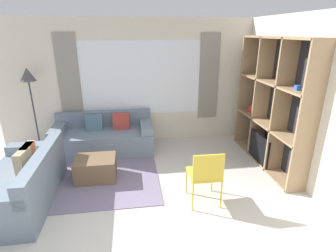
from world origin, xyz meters
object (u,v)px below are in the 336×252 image
ottoman (96,168)px  folding_chair (206,173)px  couch_main (104,137)px  couch_side (23,183)px  floor_lamp (29,82)px  shelving_unit (272,106)px

ottoman → folding_chair: bearing=-30.1°
couch_main → folding_chair: folding_chair is taller
couch_main → couch_side: (-1.04, -1.67, 0.01)m
couch_main → floor_lamp: size_ratio=1.15×
ottoman → shelving_unit: bearing=3.3°
shelving_unit → folding_chair: (-1.56, -1.14, -0.61)m
shelving_unit → folding_chair: 2.03m
shelving_unit → ottoman: size_ratio=3.47×
couch_main → couch_side: same height
shelving_unit → folding_chair: size_ratio=2.71×
shelving_unit → couch_side: (-4.20, -0.70, -0.82)m
floor_lamp → folding_chair: bearing=-37.8°
couch_side → folding_chair: size_ratio=2.07×
folding_chair → shelving_unit: bearing=-143.7°
couch_side → folding_chair: 2.69m
couch_main → folding_chair: bearing=-52.8°
couch_main → folding_chair: 2.66m
folding_chair → couch_side: bearing=-9.6°
shelving_unit → floor_lamp: bearing=165.6°
couch_side → folding_chair: (2.64, -0.45, 0.21)m
floor_lamp → folding_chair: (2.98, -2.31, -0.97)m
couch_side → floor_lamp: size_ratio=1.02×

